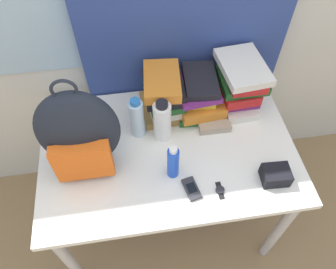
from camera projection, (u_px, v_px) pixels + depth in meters
The scene contains 12 objects.
desk at pixel (168, 159), 1.57m from camera, with size 1.16×0.76×0.74m.
backpack at pixel (79, 134), 1.29m from camera, with size 0.33×0.19×0.49m.
book_stack_left at pixel (163, 94), 1.54m from camera, with size 0.20×0.26×0.23m.
book_stack_center at pixel (197, 94), 1.58m from camera, with size 0.24×0.30×0.20m.
book_stack_right at pixel (239, 83), 1.56m from camera, with size 0.23×0.29×0.25m.
water_bottle at pixel (137, 118), 1.47m from camera, with size 0.07×0.07×0.22m.
sports_bottle at pixel (162, 121), 1.46m from camera, with size 0.08×0.08×0.23m.
sunscreen_bottle at pixel (173, 162), 1.35m from camera, with size 0.05×0.05×0.19m.
cell_phone at pixel (191, 189), 1.36m from camera, with size 0.07×0.11×0.02m.
sunglasses_case at pixel (215, 127), 1.55m from camera, with size 0.15×0.06×0.04m.
camera_pouch at pixel (276, 175), 1.37m from camera, with size 0.12×0.10×0.07m.
wristwatch at pixel (220, 190), 1.36m from camera, with size 0.04×0.08×0.01m.
Camera 1 is at (-0.13, -0.46, 1.98)m, focal length 35.00 mm.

